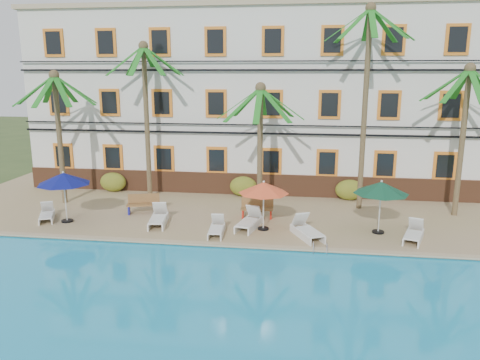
# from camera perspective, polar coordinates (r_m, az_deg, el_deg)

# --- Properties ---
(ground) EXTENTS (100.00, 100.00, 0.00)m
(ground) POSITION_cam_1_polar(r_m,az_deg,el_deg) (19.56, -2.22, -7.68)
(ground) COLOR #384C23
(ground) RESTS_ON ground
(pool_deck) EXTENTS (30.00, 12.00, 0.25)m
(pool_deck) POSITION_cam_1_polar(r_m,az_deg,el_deg) (24.20, -0.16, -3.23)
(pool_deck) COLOR tan
(pool_deck) RESTS_ON ground
(swimming_pool) EXTENTS (26.00, 12.00, 0.20)m
(swimming_pool) POSITION_cam_1_polar(r_m,az_deg,el_deg) (13.35, -7.74, -17.84)
(swimming_pool) COLOR #1B9ACE
(swimming_pool) RESTS_ON ground
(pool_coping) EXTENTS (30.00, 0.35, 0.06)m
(pool_coping) POSITION_cam_1_polar(r_m,az_deg,el_deg) (18.63, -2.72, -7.84)
(pool_coping) COLOR tan
(pool_coping) RESTS_ON pool_deck
(hotel_building) EXTENTS (25.40, 6.44, 10.22)m
(hotel_building) POSITION_cam_1_polar(r_m,az_deg,el_deg) (28.21, 1.27, 9.94)
(hotel_building) COLOR silver
(hotel_building) RESTS_ON pool_deck
(palm_a) EXTENTS (4.09, 4.09, 6.76)m
(palm_a) POSITION_cam_1_polar(r_m,az_deg,el_deg) (25.38, -21.33, 7.03)
(palm_a) COLOR brown
(palm_a) RESTS_ON pool_deck
(palm_b) EXTENTS (4.09, 4.09, 8.19)m
(palm_b) POSITION_cam_1_polar(r_m,az_deg,el_deg) (25.00, -11.41, 9.51)
(palm_b) COLOR brown
(palm_b) RESTS_ON pool_deck
(palm_c) EXTENTS (4.09, 4.09, 6.21)m
(palm_c) POSITION_cam_1_polar(r_m,az_deg,el_deg) (22.04, 2.47, 6.25)
(palm_c) COLOR brown
(palm_c) RESTS_ON pool_deck
(palm_d) EXTENTS (4.09, 4.09, 9.77)m
(palm_d) POSITION_cam_1_polar(r_m,az_deg,el_deg) (23.30, 15.14, 11.27)
(palm_d) COLOR brown
(palm_d) RESTS_ON pool_deck
(palm_e) EXTENTS (4.09, 4.09, 7.07)m
(palm_e) POSITION_cam_1_polar(r_m,az_deg,el_deg) (23.77, 25.70, 6.72)
(palm_e) COLOR brown
(palm_e) RESTS_ON pool_deck
(shrub_left) EXTENTS (1.50, 0.90, 1.10)m
(shrub_left) POSITION_cam_1_polar(r_m,az_deg,el_deg) (27.51, -15.21, -0.24)
(shrub_left) COLOR #245618
(shrub_left) RESTS_ON pool_deck
(shrub_mid) EXTENTS (1.50, 0.90, 1.10)m
(shrub_mid) POSITION_cam_1_polar(r_m,az_deg,el_deg) (25.55, 0.42, -0.78)
(shrub_mid) COLOR #245618
(shrub_mid) RESTS_ON pool_deck
(shrub_right) EXTENTS (1.50, 0.90, 1.10)m
(shrub_right) POSITION_cam_1_polar(r_m,az_deg,el_deg) (25.47, 13.21, -1.18)
(shrub_right) COLOR #245618
(shrub_right) RESTS_ON pool_deck
(umbrella_blue) EXTENTS (2.35, 2.35, 2.35)m
(umbrella_blue) POSITION_cam_1_polar(r_m,az_deg,el_deg) (22.31, -20.71, 0.13)
(umbrella_blue) COLOR black
(umbrella_blue) RESTS_ON pool_deck
(umbrella_red) EXTENTS (2.17, 2.17, 2.18)m
(umbrella_red) POSITION_cam_1_polar(r_m,az_deg,el_deg) (19.89, 2.91, -0.98)
(umbrella_red) COLOR black
(umbrella_red) RESTS_ON pool_deck
(umbrella_green) EXTENTS (2.29, 2.29, 2.30)m
(umbrella_green) POSITION_cam_1_polar(r_m,az_deg,el_deg) (20.29, 16.83, -0.95)
(umbrella_green) COLOR black
(umbrella_green) RESTS_ON pool_deck
(lounger_a) EXTENTS (1.23, 1.74, 0.78)m
(lounger_a) POSITION_cam_1_polar(r_m,az_deg,el_deg) (23.37, -22.50, -3.90)
(lounger_a) COLOR silver
(lounger_a) RESTS_ON pool_deck
(lounger_b) EXTENTS (0.99, 2.01, 0.91)m
(lounger_b) POSITION_cam_1_polar(r_m,az_deg,el_deg) (21.27, -9.92, -4.59)
(lounger_b) COLOR silver
(lounger_b) RESTS_ON pool_deck
(lounger_c) EXTENTS (0.70, 1.69, 0.78)m
(lounger_c) POSITION_cam_1_polar(r_m,az_deg,el_deg) (19.77, -2.87, -5.90)
(lounger_c) COLOR silver
(lounger_c) RESTS_ON pool_deck
(lounger_d) EXTENTS (1.09, 2.03, 0.91)m
(lounger_d) POSITION_cam_1_polar(r_m,az_deg,el_deg) (20.49, 1.13, -5.07)
(lounger_d) COLOR silver
(lounger_d) RESTS_ON pool_deck
(lounger_e) EXTENTS (1.49, 2.06, 0.92)m
(lounger_e) POSITION_cam_1_polar(r_m,az_deg,el_deg) (19.58, 8.14, -6.07)
(lounger_e) COLOR silver
(lounger_e) RESTS_ON pool_deck
(lounger_f) EXTENTS (1.18, 1.87, 0.83)m
(lounger_f) POSITION_cam_1_polar(r_m,az_deg,el_deg) (20.31, 20.42, -6.16)
(lounger_f) COLOR silver
(lounger_f) RESTS_ON pool_deck
(bench_left) EXTENTS (1.57, 0.87, 0.93)m
(bench_left) POSITION_cam_1_polar(r_m,az_deg,el_deg) (23.05, -11.78, -2.82)
(bench_left) COLOR olive
(bench_left) RESTS_ON pool_deck
(bench_right) EXTENTS (1.52, 0.55, 0.93)m
(bench_right) POSITION_cam_1_polar(r_m,az_deg,el_deg) (21.89, 2.09, -3.40)
(bench_right) COLOR olive
(bench_right) RESTS_ON pool_deck
(pool_ladder) EXTENTS (0.54, 0.74, 0.74)m
(pool_ladder) POSITION_cam_1_polar(r_m,az_deg,el_deg) (18.28, 9.70, -8.55)
(pool_ladder) COLOR silver
(pool_ladder) RESTS_ON ground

